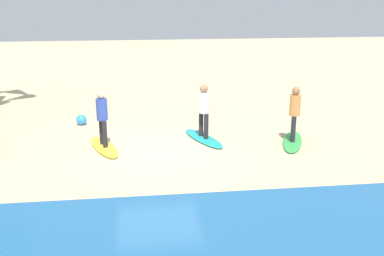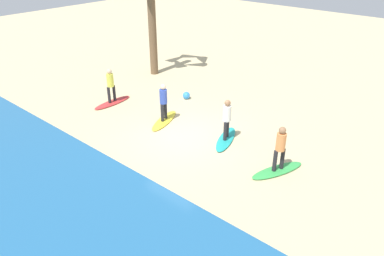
{
  "view_description": "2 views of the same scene",
  "coord_description": "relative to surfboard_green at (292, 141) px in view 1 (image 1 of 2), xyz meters",
  "views": [
    {
      "loc": [
        0.48,
        12.06,
        4.45
      ],
      "look_at": [
        -0.98,
        0.29,
        0.75
      ],
      "focal_mm": 41.6,
      "sensor_mm": 36.0,
      "label": 1
    },
    {
      "loc": [
        -8.81,
        9.73,
        7.3
      ],
      "look_at": [
        -0.81,
        0.42,
        0.82
      ],
      "focal_mm": 34.68,
      "sensor_mm": 36.0,
      "label": 2
    }
  ],
  "objects": [
    {
      "name": "ground_plane",
      "position": [
        4.12,
        0.24,
        -0.04
      ],
      "size": [
        60.0,
        60.0,
        0.0
      ],
      "primitive_type": "plane",
      "color": "#CCB789"
    },
    {
      "name": "surfer_teal",
      "position": [
        2.64,
        -0.62,
        0.99
      ],
      "size": [
        0.32,
        0.44,
        1.64
      ],
      "color": "#232328",
      "rests_on": "surfboard_teal"
    },
    {
      "name": "surfer_yellow",
      "position": [
        5.66,
        -0.2,
        0.99
      ],
      "size": [
        0.32,
        0.44,
        1.64
      ],
      "color": "#232328",
      "rests_on": "surfboard_yellow"
    },
    {
      "name": "surfboard_green",
      "position": [
        0.0,
        0.0,
        0.0
      ],
      "size": [
        1.29,
        2.16,
        0.09
      ],
      "primitive_type": "ellipsoid",
      "rotation": [
        0.0,
        0.0,
        1.19
      ],
      "color": "green",
      "rests_on": "ground"
    },
    {
      "name": "surfer_green",
      "position": [
        0.0,
        0.0,
        0.99
      ],
      "size": [
        0.32,
        0.44,
        1.64
      ],
      "color": "#232328",
      "rests_on": "surfboard_green"
    },
    {
      "name": "surfboard_yellow",
      "position": [
        5.66,
        -0.2,
        0.0
      ],
      "size": [
        1.22,
        2.17,
        0.09
      ],
      "primitive_type": "ellipsoid",
      "rotation": [
        0.0,
        0.0,
        1.91
      ],
      "color": "yellow",
      "rests_on": "ground"
    },
    {
      "name": "beach_ball",
      "position": [
        6.58,
        -2.71,
        0.13
      ],
      "size": [
        0.36,
        0.36,
        0.36
      ],
      "primitive_type": "sphere",
      "color": "#338CE5",
      "rests_on": "ground"
    },
    {
      "name": "surfboard_teal",
      "position": [
        2.64,
        -0.62,
        0.0
      ],
      "size": [
        1.28,
        2.16,
        0.09
      ],
      "primitive_type": "ellipsoid",
      "rotation": [
        0.0,
        0.0,
        1.94
      ],
      "color": "teal",
      "rests_on": "ground"
    }
  ]
}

